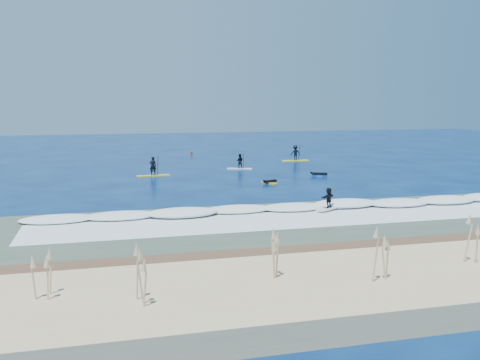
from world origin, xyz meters
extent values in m
plane|color=#031243|center=(0.00, 0.00, 0.00)|extent=(160.00, 160.00, 0.00)
cube|color=tan|center=(0.00, -27.00, 0.00)|extent=(90.00, 7.00, 2.00)
cube|color=brown|center=(0.00, -21.50, 0.00)|extent=(90.00, 5.00, 0.08)
cube|color=#36493C|center=(0.00, -14.00, 0.01)|extent=(90.00, 13.00, 0.01)
cube|color=white|center=(0.00, -10.00, 0.00)|extent=(40.00, 6.00, 0.30)
cube|color=silver|center=(0.00, -13.00, 0.00)|extent=(34.00, 5.00, 0.02)
cube|color=yellow|center=(-7.19, 9.33, 0.05)|extent=(3.35, 1.03, 0.11)
imported|color=black|center=(-7.19, 9.33, 1.06)|extent=(0.72, 0.50, 1.90)
cylinder|color=black|center=(-6.69, 9.36, 0.99)|extent=(0.10, 0.76, 2.21)
cube|color=black|center=(-6.69, 9.36, -0.05)|extent=(0.13, 0.03, 0.33)
cube|color=white|center=(2.75, 12.56, 0.05)|extent=(2.90, 1.59, 0.09)
imported|color=black|center=(2.75, 12.56, 0.90)|extent=(0.94, 0.84, 1.62)
cylinder|color=black|center=(3.15, 12.42, 0.85)|extent=(0.25, 0.63, 1.89)
cube|color=black|center=(3.15, 12.42, -0.05)|extent=(0.11, 0.03, 0.28)
cube|color=#FDFF1B|center=(11.57, 18.55, 0.06)|extent=(3.38, 0.93, 0.11)
imported|color=black|center=(11.57, 18.55, 1.08)|extent=(1.26, 0.75, 1.93)
cylinder|color=black|center=(12.07, 18.54, 1.01)|extent=(0.07, 0.77, 2.25)
cube|color=black|center=(12.07, 18.54, -0.06)|extent=(0.13, 0.03, 0.34)
cube|color=gold|center=(2.88, 1.85, 0.05)|extent=(1.22, 1.99, 0.09)
cube|color=black|center=(2.97, 1.88, 0.20)|extent=(1.37, 0.84, 0.22)
sphere|color=black|center=(2.27, 1.59, 0.30)|extent=(0.22, 0.22, 0.22)
cube|color=blue|center=(9.25, 5.30, 0.05)|extent=(1.31, 2.26, 0.10)
cube|color=black|center=(9.35, 5.27, 0.23)|extent=(1.56, 0.90, 0.25)
sphere|color=black|center=(8.54, 5.56, 0.33)|extent=(0.25, 0.25, 0.25)
cube|color=white|center=(3.13, -11.12, 0.21)|extent=(2.11, 1.58, 0.11)
imported|color=black|center=(3.13, -11.12, 0.97)|extent=(1.34, 1.03, 1.42)
cylinder|color=red|center=(-0.15, 28.60, 0.26)|extent=(0.32, 0.32, 0.51)
cone|color=red|center=(-0.15, 28.60, 0.64)|extent=(0.23, 0.23, 0.25)
camera|label=1|loc=(-11.89, -45.08, 7.73)|focal=40.00mm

